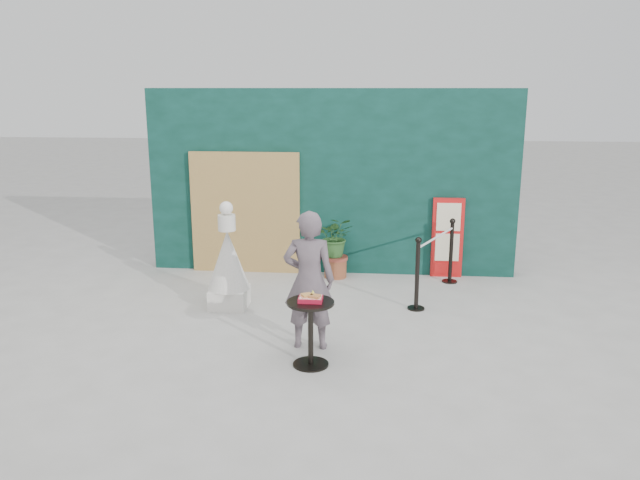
% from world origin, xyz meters
% --- Properties ---
extents(ground, '(60.00, 60.00, 0.00)m').
position_xyz_m(ground, '(0.00, 0.00, 0.00)').
color(ground, '#ADAAA5').
rests_on(ground, ground).
extents(back_wall, '(6.00, 0.30, 3.00)m').
position_xyz_m(back_wall, '(0.00, 3.15, 1.50)').
color(back_wall, '#0A2D24').
rests_on(back_wall, ground).
extents(bamboo_fence, '(1.80, 0.08, 2.00)m').
position_xyz_m(bamboo_fence, '(-1.40, 2.94, 1.00)').
color(bamboo_fence, tan).
rests_on(bamboo_fence, ground).
extents(woman, '(0.61, 0.40, 1.66)m').
position_xyz_m(woman, '(-0.01, -0.07, 0.83)').
color(woman, '#62545C').
rests_on(woman, ground).
extents(menu_board, '(0.50, 0.07, 1.30)m').
position_xyz_m(menu_board, '(1.90, 2.95, 0.65)').
color(menu_board, red).
rests_on(menu_board, ground).
extents(statue, '(0.59, 0.59, 1.51)m').
position_xyz_m(statue, '(-1.28, 1.20, 0.62)').
color(statue, silver).
rests_on(statue, ground).
extents(cafe_table, '(0.52, 0.52, 0.75)m').
position_xyz_m(cafe_table, '(0.07, -0.58, 0.50)').
color(cafe_table, black).
rests_on(cafe_table, ground).
extents(food_basket, '(0.26, 0.19, 0.11)m').
position_xyz_m(food_basket, '(0.07, -0.58, 0.79)').
color(food_basket, '#B2132D').
rests_on(food_basket, cafe_table).
extents(planter, '(0.59, 0.51, 1.01)m').
position_xyz_m(planter, '(0.11, 2.75, 0.58)').
color(planter, brown).
rests_on(planter, ground).
extents(stanchion_barrier, '(0.84, 1.54, 1.03)m').
position_xyz_m(stanchion_barrier, '(1.63, 2.01, 0.49)').
color(stanchion_barrier, black).
rests_on(stanchion_barrier, ground).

